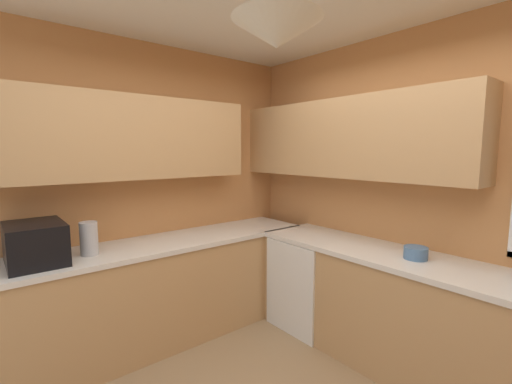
{
  "coord_description": "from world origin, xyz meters",
  "views": [
    {
      "loc": [
        1.26,
        -1.16,
        1.69
      ],
      "look_at": [
        -0.7,
        0.45,
        1.39
      ],
      "focal_mm": 24.12,
      "sensor_mm": 36.0,
      "label": 1
    }
  ],
  "objects": [
    {
      "name": "dishwasher",
      "position": [
        -0.89,
        1.28,
        0.43
      ],
      "size": [
        0.6,
        0.6,
        0.85
      ],
      "primitive_type": "cube",
      "color": "white",
      "rests_on": "ground_plane"
    },
    {
      "name": "counter_run_left",
      "position": [
        -1.55,
        0.0,
        0.45
      ],
      "size": [
        0.65,
        2.97,
        0.9
      ],
      "color": "tan",
      "rests_on": "ground_plane"
    },
    {
      "name": "room_shell",
      "position": [
        -0.34,
        0.48,
        1.78
      ],
      "size": [
        3.84,
        3.36,
        2.73
      ],
      "color": "#C6844C",
      "rests_on": "ground_plane"
    },
    {
      "name": "counter_run_back",
      "position": [
        0.21,
        1.31,
        0.45
      ],
      "size": [
        2.93,
        0.65,
        0.9
      ],
      "color": "tan",
      "rests_on": "ground_plane"
    },
    {
      "name": "bowl",
      "position": [
        0.1,
        1.31,
        0.94
      ],
      "size": [
        0.17,
        0.17,
        0.09
      ],
      "primitive_type": "cylinder",
      "color": "#4C7099",
      "rests_on": "counter_run_back"
    },
    {
      "name": "kettle",
      "position": [
        -1.53,
        -0.53,
        1.03
      ],
      "size": [
        0.13,
        0.13,
        0.26
      ],
      "primitive_type": "cylinder",
      "color": "#B7B7BC",
      "rests_on": "counter_run_left"
    },
    {
      "name": "microwave",
      "position": [
        -1.55,
        -0.87,
        1.04
      ],
      "size": [
        0.48,
        0.36,
        0.29
      ],
      "primitive_type": "cube",
      "color": "black",
      "rests_on": "counter_run_left"
    }
  ]
}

